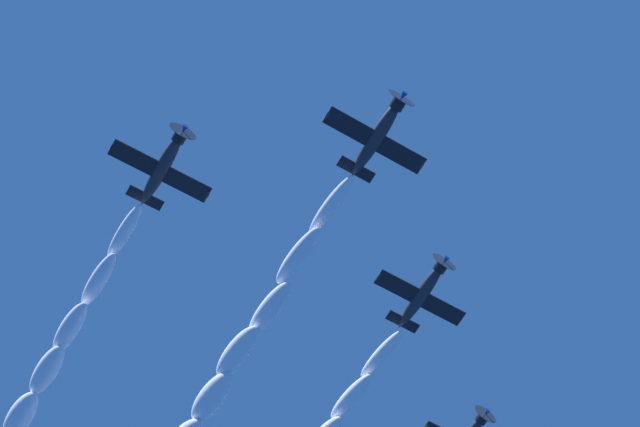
{
  "coord_description": "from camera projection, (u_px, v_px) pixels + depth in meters",
  "views": [
    {
      "loc": [
        -8.68,
        29.02,
        2.06
      ],
      "look_at": [
        12.88,
        -8.73,
        80.88
      ],
      "focal_mm": 56.45,
      "sensor_mm": 36.0,
      "label": 1
    }
  ],
  "objects": [
    {
      "name": "airplane_lead",
      "position": [
        378.0,
        135.0,
        85.99
      ],
      "size": [
        8.51,
        9.2,
        2.83
      ],
      "color": "#232328"
    },
    {
      "name": "airplane_right_wingman",
      "position": [
        163.0,
        166.0,
        89.86
      ],
      "size": [
        8.5,
        9.2,
        2.65
      ],
      "color": "#232328"
    },
    {
      "name": "airplane_left_wingman",
      "position": [
        423.0,
        293.0,
        96.55
      ],
      "size": [
        8.51,
        9.2,
        2.88
      ],
      "color": "#232328"
    }
  ]
}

